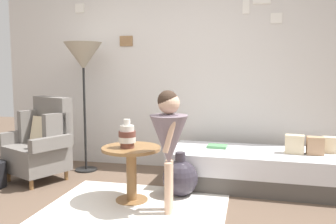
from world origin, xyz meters
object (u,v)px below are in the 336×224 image
object	(u,v)px
side_table	(131,162)
daybed	(256,169)
demijohn_near	(180,178)
floor_lamp	(83,59)
book_on_daybed	(217,146)
person_child	(169,136)
vase_striped	(127,136)
armchair	(42,143)

from	to	relation	value
side_table	daybed	bearing A→B (deg)	31.55
demijohn_near	floor_lamp	bearing A→B (deg)	154.50
book_on_daybed	demijohn_near	world-z (taller)	demijohn_near
floor_lamp	book_on_daybed	xyz separation A→B (m)	(1.69, -0.09, -1.01)
person_child	demijohn_near	size ratio (longest dim) A/B	2.44
vase_striped	side_table	bearing A→B (deg)	60.80
daybed	vase_striped	xyz separation A→B (m)	(-1.23, -0.78, 0.46)
floor_lamp	book_on_daybed	bearing A→B (deg)	-3.05
armchair	daybed	distance (m)	2.49
floor_lamp	vase_striped	bearing A→B (deg)	-46.49
side_table	book_on_daybed	xyz separation A→B (m)	(0.76, 0.82, 0.02)
daybed	floor_lamp	distance (m)	2.47
person_child	demijohn_near	distance (m)	0.69
side_table	armchair	bearing A→B (deg)	160.46
armchair	person_child	xyz separation A→B (m)	(1.68, -0.65, 0.27)
side_table	person_child	distance (m)	0.56
vase_striped	person_child	size ratio (longest dim) A/B	0.25
person_child	book_on_daybed	xyz separation A→B (m)	(0.34, 1.02, -0.29)
armchair	daybed	bearing A→B (deg)	6.75
person_child	side_table	bearing A→B (deg)	154.69
armchair	demijohn_near	distance (m)	1.72
daybed	demijohn_near	world-z (taller)	demijohn_near
demijohn_near	book_on_daybed	bearing A→B (deg)	59.88
armchair	person_child	world-z (taller)	person_child
side_table	vase_striped	xyz separation A→B (m)	(-0.02, -0.04, 0.27)
side_table	floor_lamp	size ratio (longest dim) A/B	0.35
side_table	demijohn_near	size ratio (longest dim) A/B	1.26
daybed	side_table	size ratio (longest dim) A/B	3.36
armchair	side_table	distance (m)	1.34
daybed	book_on_daybed	size ratio (longest dim) A/B	8.75
vase_striped	demijohn_near	xyz separation A→B (m)	(0.46, 0.30, -0.47)
daybed	floor_lamp	size ratio (longest dim) A/B	1.18
vase_striped	book_on_daybed	size ratio (longest dim) A/B	1.26
book_on_daybed	side_table	bearing A→B (deg)	-132.77
daybed	person_child	size ratio (longest dim) A/B	1.73
book_on_daybed	vase_striped	bearing A→B (deg)	-132.21
side_table	vase_striped	world-z (taller)	vase_striped
armchair	floor_lamp	world-z (taller)	floor_lamp
side_table	book_on_daybed	distance (m)	1.12
demijohn_near	vase_striped	bearing A→B (deg)	-146.50
floor_lamp	side_table	bearing A→B (deg)	-44.41
armchair	book_on_daybed	distance (m)	2.06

